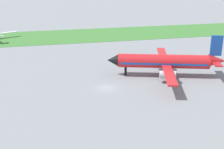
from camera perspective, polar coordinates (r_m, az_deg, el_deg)
name	(u,v)px	position (r m, az deg, el deg)	size (l,w,h in m)	color
ground_plane	(106,88)	(70.97, -1.11, -2.63)	(600.00, 600.00, 0.00)	gray
grass_taxiway_strip	(78,36)	(128.40, -6.69, 7.52)	(360.00, 28.00, 0.08)	#3D7533
airplane_midfield_jet	(166,62)	(78.81, 10.41, 2.49)	(30.81, 31.12, 11.27)	red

